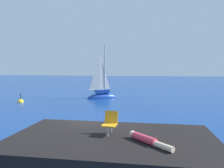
# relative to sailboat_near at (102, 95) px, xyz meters

# --- Properties ---
(ground_plane) EXTENTS (160.00, 160.00, 0.00)m
(ground_plane) POSITION_rel_sailboat_near_xyz_m (2.27, -11.51, -0.33)
(ground_plane) COLOR navy
(shore_ledge) EXTENTS (7.16, 4.26, 0.74)m
(shore_ledge) POSITION_rel_sailboat_near_xyz_m (3.76, -14.45, 0.04)
(shore_ledge) COLOR black
(shore_ledge) RESTS_ON ground
(boulder_seaward) EXTENTS (0.89, 0.81, 0.43)m
(boulder_seaward) POSITION_rel_sailboat_near_xyz_m (4.07, -12.17, -0.33)
(boulder_seaward) COLOR black
(boulder_seaward) RESTS_ON ground
(boulder_inland) EXTENTS (1.03, 1.03, 0.65)m
(boulder_inland) POSITION_rel_sailboat_near_xyz_m (1.67, -12.70, -0.33)
(boulder_inland) COLOR black
(boulder_inland) RESTS_ON ground
(sailboat_near) EXTENTS (3.25, 2.68, 6.07)m
(sailboat_near) POSITION_rel_sailboat_near_xyz_m (0.00, 0.00, 0.00)
(sailboat_near) COLOR #193D99
(sailboat_near) RESTS_ON ground
(person_sunbather) EXTENTS (1.39, 1.28, 0.25)m
(person_sunbather) POSITION_rel_sailboat_near_xyz_m (4.95, -14.93, 0.53)
(person_sunbather) COLOR #DB384C
(person_sunbather) RESTS_ON shore_ledge
(beach_chair) EXTENTS (0.52, 0.63, 0.80)m
(beach_chair) POSITION_rel_sailboat_near_xyz_m (3.63, -14.15, 0.85)
(beach_chair) COLOR orange
(beach_chair) RESTS_ON shore_ledge
(marker_buoy) EXTENTS (0.56, 0.56, 1.13)m
(marker_buoy) POSITION_rel_sailboat_near_xyz_m (-6.75, -3.94, -0.32)
(marker_buoy) COLOR yellow
(marker_buoy) RESTS_ON ground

